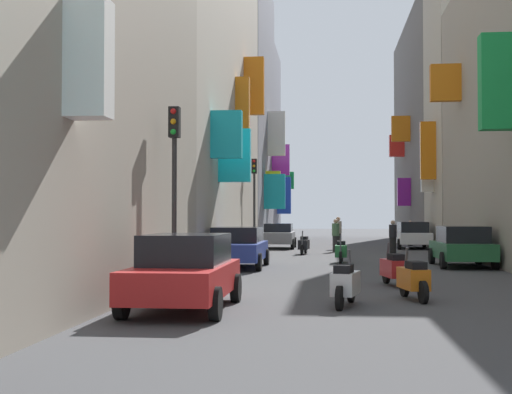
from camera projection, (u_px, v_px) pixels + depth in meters
name	position (u px, v px, depth m)	size (l,w,h in m)	color
ground_plane	(346.00, 256.00, 31.77)	(140.00, 140.00, 0.00)	#424244
building_left_mid_a	(173.00, 24.00, 32.47)	(7.23, 19.55, 21.57)	#B2A899
building_left_mid_c	(225.00, 111.00, 48.82)	(7.39, 12.78, 18.46)	gray
building_left_far	(243.00, 146.00, 58.89)	(7.24, 7.54, 15.61)	gray
building_right_mid_b	(486.00, 72.00, 38.95)	(6.82, 6.75, 19.74)	#BCB29E
building_right_far	(447.00, 131.00, 51.68)	(7.30, 18.76, 16.28)	slate
parked_car_red	(185.00, 270.00, 13.59)	(1.85, 4.08, 1.46)	#B21E1E
parked_car_blue	(237.00, 246.00, 24.70)	(2.00, 4.37, 1.43)	navy
parked_car_white	(412.00, 235.00, 39.39)	(1.90, 4.43, 1.51)	white
parked_car_green	(462.00, 246.00, 25.10)	(1.91, 4.06, 1.46)	#236638
parked_car_grey	(278.00, 235.00, 39.61)	(1.91, 3.90, 1.41)	slate
scooter_blue	(285.00, 236.00, 48.24)	(0.54, 1.92, 1.13)	#2D4CAD
scooter_red	(394.00, 268.00, 18.12)	(0.65, 1.90, 1.13)	red
scooter_white	(345.00, 283.00, 14.07)	(0.64, 1.82, 1.13)	silver
scooter_orange	(413.00, 279.00, 15.10)	(0.63, 1.80, 1.13)	orange
scooter_black	(304.00, 245.00, 33.47)	(0.54, 1.80, 1.13)	black
scooter_green	(341.00, 251.00, 27.21)	(0.49, 1.86, 1.13)	#287F3D
pedestrian_crossing	(393.00, 237.00, 34.14)	(0.44, 0.44, 1.62)	black
pedestrian_near_left	(338.00, 233.00, 38.66)	(0.43, 0.43, 1.79)	black
pedestrian_mid_street	(410.00, 233.00, 43.03)	(0.39, 0.39, 1.55)	black
pedestrian_far_away	(336.00, 235.00, 35.66)	(0.51, 0.51, 1.68)	#2A2A2A
traffic_light_near_corner	(254.00, 189.00, 35.50)	(0.26, 0.34, 4.75)	#2D2D2D
traffic_light_far_corner	(174.00, 166.00, 17.01)	(0.26, 0.34, 4.49)	#2D2D2D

